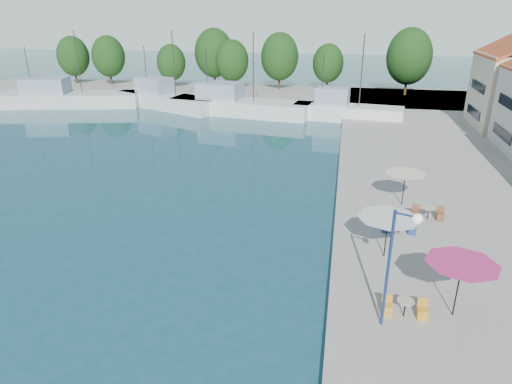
% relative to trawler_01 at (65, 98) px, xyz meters
% --- Properties ---
extents(quay_far, '(90.00, 16.00, 0.60)m').
position_rel_trawler_01_xyz_m(quay_far, '(23.11, 11.84, -0.77)').
color(quay_far, '#A29A92').
rests_on(quay_far, ground).
extents(hill_west, '(180.00, 40.00, 16.00)m').
position_rel_trawler_01_xyz_m(hill_west, '(1.11, 104.84, 6.93)').
color(hill_west, '#99A79B').
rests_on(hill_west, ground).
extents(hill_east, '(140.00, 40.00, 12.00)m').
position_rel_trawler_01_xyz_m(hill_east, '(71.11, 124.84, 4.93)').
color(hill_east, '#99A79B').
rests_on(hill_east, ground).
extents(trawler_01, '(19.49, 9.10, 10.20)m').
position_rel_trawler_01_xyz_m(trawler_01, '(0.00, 0.00, 0.00)').
color(trawler_01, silver).
rests_on(trawler_01, ground).
extents(trawler_02, '(15.79, 10.33, 10.20)m').
position_rel_trawler_01_xyz_m(trawler_02, '(13.76, 1.60, 0.00)').
color(trawler_02, silver).
rests_on(trawler_02, ground).
extents(trawler_03, '(18.20, 7.28, 10.20)m').
position_rel_trawler_01_xyz_m(trawler_03, '(23.94, -0.40, 0.00)').
color(trawler_03, white).
rests_on(trawler_03, ground).
extents(trawler_04, '(12.95, 4.98, 10.20)m').
position_rel_trawler_01_xyz_m(trawler_04, '(37.29, -1.44, 0.00)').
color(trawler_04, white).
rests_on(trawler_04, ground).
extents(tree_01, '(5.17, 5.17, 7.65)m').
position_rel_trawler_01_xyz_m(tree_01, '(-7.58, 15.40, 3.95)').
color(tree_01, '#3F2B19').
rests_on(tree_01, quay_far).
extents(tree_02, '(5.28, 5.28, 7.81)m').
position_rel_trawler_01_xyz_m(tree_02, '(-1.23, 15.40, 4.04)').
color(tree_02, '#3F2B19').
rests_on(tree_02, quay_far).
extents(tree_03, '(4.50, 4.50, 6.67)m').
position_rel_trawler_01_xyz_m(tree_03, '(9.84, 14.58, 3.38)').
color(tree_03, '#3F2B19').
rests_on(tree_03, quay_far).
extents(tree_04, '(6.10, 6.10, 9.03)m').
position_rel_trawler_01_xyz_m(tree_04, '(16.35, 16.54, 4.75)').
color(tree_04, '#3F2B19').
rests_on(tree_04, quay_far).
extents(tree_05, '(5.05, 5.05, 7.48)m').
position_rel_trawler_01_xyz_m(tree_05, '(19.79, 14.46, 3.85)').
color(tree_05, '#3F2B19').
rests_on(tree_05, quay_far).
extents(tree_06, '(5.75, 5.75, 8.51)m').
position_rel_trawler_01_xyz_m(tree_06, '(26.94, 15.93, 4.45)').
color(tree_06, '#3F2B19').
rests_on(tree_06, quay_far).
extents(tree_07, '(4.68, 4.68, 6.92)m').
position_rel_trawler_01_xyz_m(tree_07, '(34.30, 16.81, 3.53)').
color(tree_07, '#3F2B19').
rests_on(tree_07, quay_far).
extents(tree_08, '(6.35, 6.35, 9.41)m').
position_rel_trawler_01_xyz_m(tree_08, '(45.77, 14.28, 4.96)').
color(tree_08, '#3F2B19').
rests_on(tree_08, quay_far).
extents(umbrella_pink, '(2.88, 2.88, 2.45)m').
position_rel_trawler_01_xyz_m(umbrella_pink, '(42.17, -39.10, 1.73)').
color(umbrella_pink, black).
rests_on(umbrella_pink, quay_right).
extents(umbrella_white, '(3.10, 3.10, 2.16)m').
position_rel_trawler_01_xyz_m(umbrella_white, '(39.71, -34.66, 1.44)').
color(umbrella_white, black).
rests_on(umbrella_white, quay_right).
extents(umbrella_cream, '(2.58, 2.58, 2.12)m').
position_rel_trawler_01_xyz_m(umbrella_cream, '(41.27, -27.62, 1.40)').
color(umbrella_cream, black).
rests_on(umbrella_cream, quay_right).
extents(cafe_table_01, '(1.82, 0.70, 0.76)m').
position_rel_trawler_01_xyz_m(cafe_table_01, '(40.19, -39.55, -0.18)').
color(cafe_table_01, black).
rests_on(cafe_table_01, quay_right).
extents(cafe_table_02, '(1.82, 0.70, 0.76)m').
position_rel_trawler_01_xyz_m(cafe_table_02, '(40.69, -31.83, -0.18)').
color(cafe_table_02, black).
rests_on(cafe_table_02, quay_right).
extents(cafe_table_03, '(1.82, 0.70, 0.76)m').
position_rel_trawler_01_xyz_m(cafe_table_03, '(42.55, -29.66, -0.18)').
color(cafe_table_03, black).
rests_on(cafe_table_03, quay_right).
extents(street_lamp, '(0.98, 0.53, 5.03)m').
position_rel_trawler_01_xyz_m(street_lamp, '(39.55, -40.37, 3.02)').
color(street_lamp, navy).
rests_on(street_lamp, quay_right).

